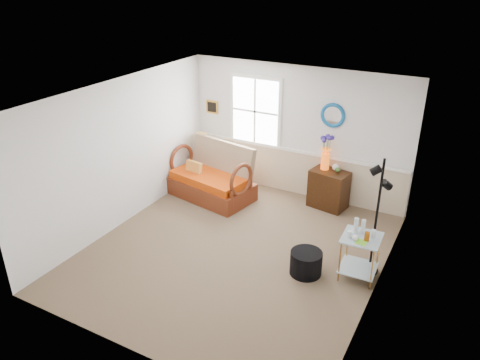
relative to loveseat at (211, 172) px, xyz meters
The scene contains 19 objects.
floor 2.11m from the loveseat, 47.35° to the right, with size 4.50×5.00×0.01m, color brown.
ceiling 2.90m from the loveseat, 47.35° to the right, with size 4.50×5.00×0.01m, color white.
walls 2.18m from the loveseat, 47.35° to the right, with size 4.51×5.01×2.60m.
wainscot 1.70m from the loveseat, 35.27° to the left, with size 4.46×0.02×0.90m, color #C7B293.
chair_rail 1.73m from the loveseat, 35.00° to the left, with size 4.46×0.04×0.06m, color white.
window 1.51m from the loveseat, 63.48° to the left, with size 1.14×0.06×1.44m, color white, non-canonical shape.
picture 1.51m from the loveseat, 118.75° to the left, with size 0.28×0.03×0.28m, color #B67D26.
mirror 2.60m from the loveseat, 25.16° to the left, with size 0.47×0.47×0.07m, color #127ABD.
loveseat is the anchor object (origin of this frame).
throw_pillow 0.37m from the loveseat, 169.49° to the right, with size 0.36×0.09×0.36m, color #B8470D, non-canonical shape.
lamp_stand 1.01m from the loveseat, 133.35° to the left, with size 0.31×0.31×0.55m, color #361D0C, non-canonical shape.
table_lamp 0.97m from the loveseat, 133.99° to the left, with size 0.26×0.26×0.47m, color #B77B2E, non-canonical shape.
potted_plant 0.88m from the loveseat, 129.16° to the left, with size 0.35×0.39×0.30m, color #3D6A29.
cabinet 2.32m from the loveseat, 17.81° to the left, with size 0.69×0.45×0.74m, color #361D0C, non-canonical shape.
flower_vase 2.28m from the loveseat, 20.41° to the left, with size 0.20×0.20×0.68m, color #E1520E, non-canonical shape.
side_table 3.56m from the loveseat, 20.14° to the right, with size 0.55×0.55×0.70m, color #C0833D, non-canonical shape.
tabletop_items 3.55m from the loveseat, 20.35° to the right, with size 0.39×0.39×0.23m, color silver, non-canonical shape.
floor_lamp 3.62m from the loveseat, 16.03° to the right, with size 0.27×0.27×1.87m, color black, non-canonical shape.
ottoman 3.04m from the loveseat, 30.12° to the right, with size 0.49×0.49×0.37m, color black.
Camera 1 is at (3.15, -5.66, 4.31)m, focal length 35.00 mm.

